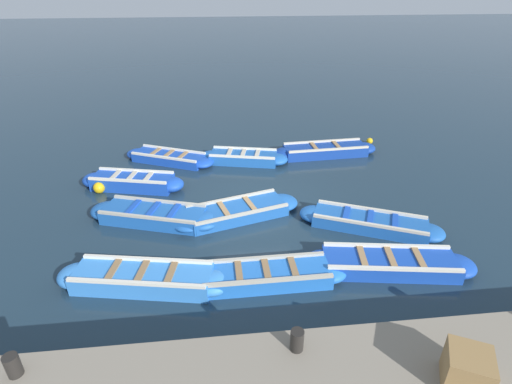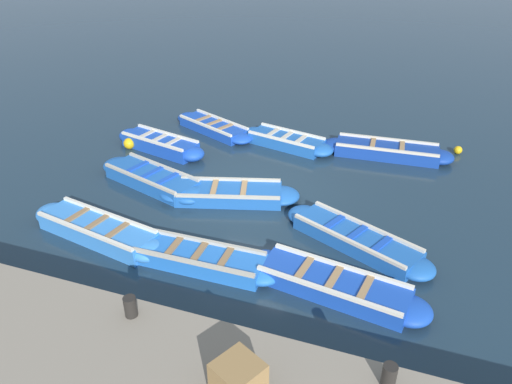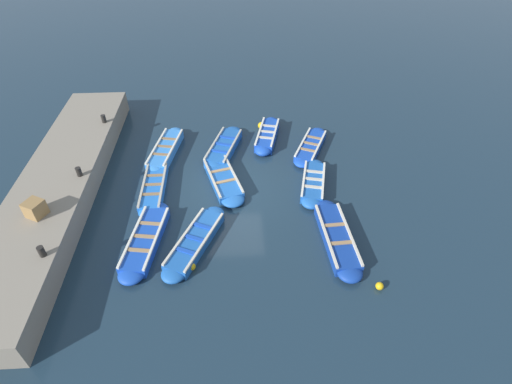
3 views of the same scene
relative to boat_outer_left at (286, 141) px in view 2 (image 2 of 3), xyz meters
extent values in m
plane|color=#1C303F|center=(-3.24, -0.07, -0.17)|extent=(120.00, 120.00, 0.00)
cube|color=#1E59AD|center=(0.00, 0.00, -0.01)|extent=(1.34, 2.44, 0.33)
ellipsoid|color=#1E59AD|center=(0.26, 1.13, -0.01)|extent=(0.93, 0.95, 0.33)
ellipsoid|color=#1E59AD|center=(-0.26, -1.13, -0.01)|extent=(0.93, 0.95, 0.33)
cube|color=silver|center=(-0.37, 0.09, 0.20)|extent=(0.58, 2.23, 0.07)
cube|color=silver|center=(0.37, -0.09, 0.20)|extent=(0.58, 2.23, 0.07)
cube|color=beige|center=(0.11, 0.48, 0.18)|extent=(0.75, 0.30, 0.04)
cube|color=beige|center=(0.00, 0.00, 0.18)|extent=(0.75, 0.30, 0.04)
cube|color=beige|center=(-0.11, -0.48, 0.18)|extent=(0.75, 0.30, 0.04)
cube|color=#1947B7|center=(0.32, 2.60, -0.03)|extent=(1.79, 2.64, 0.29)
ellipsoid|color=#1947B7|center=(0.84, 3.75, -0.03)|extent=(1.02, 1.03, 0.29)
ellipsoid|color=#1947B7|center=(-0.20, 1.45, -0.03)|extent=(1.02, 1.03, 0.29)
cube|color=silver|center=(-0.02, 2.75, 0.16)|extent=(1.09, 2.29, 0.07)
cube|color=silver|center=(0.66, 2.44, 0.16)|extent=(1.09, 2.29, 0.07)
cube|color=#9E7A51|center=(0.54, 3.09, 0.14)|extent=(0.72, 0.43, 0.04)
cube|color=#9E7A51|center=(0.32, 2.60, 0.14)|extent=(0.72, 0.43, 0.04)
cube|color=#9E7A51|center=(0.10, 2.11, 0.14)|extent=(0.72, 0.43, 0.04)
cube|color=navy|center=(0.31, -3.02, 0.00)|extent=(1.06, 3.03, 0.35)
ellipsoid|color=navy|center=(0.22, -1.53, 0.00)|extent=(0.86, 0.89, 0.35)
ellipsoid|color=navy|center=(0.39, -4.51, 0.00)|extent=(0.86, 0.89, 0.35)
cube|color=beige|center=(-0.09, -3.04, 0.21)|extent=(0.25, 2.92, 0.07)
cube|color=beige|center=(0.71, -2.99, 0.21)|extent=(0.25, 2.92, 0.07)
cube|color=#9E7A51|center=(0.28, -2.59, 0.20)|extent=(0.79, 0.18, 0.04)
cube|color=#9E7A51|center=(0.33, -3.44, 0.20)|extent=(0.79, 0.18, 0.04)
cube|color=#1E59AD|center=(-4.51, -2.91, -0.02)|extent=(1.95, 2.96, 0.31)
ellipsoid|color=#1E59AD|center=(-3.92, -1.60, -0.02)|extent=(1.04, 1.05, 0.31)
ellipsoid|color=#1E59AD|center=(-5.09, -4.22, -0.02)|extent=(1.04, 1.05, 0.31)
cube|color=beige|center=(-4.86, -2.76, 0.17)|extent=(1.22, 2.60, 0.07)
cube|color=beige|center=(-4.16, -3.07, 0.17)|extent=(1.22, 2.60, 0.07)
cube|color=#1947B7|center=(-4.26, -2.36, 0.16)|extent=(0.74, 0.43, 0.04)
cube|color=#1947B7|center=(-4.51, -2.91, 0.16)|extent=(0.74, 0.43, 0.04)
cube|color=#1947B7|center=(-4.76, -3.47, 0.16)|extent=(0.74, 0.43, 0.04)
cube|color=#1E59AD|center=(-3.59, 0.46, -0.02)|extent=(1.68, 2.81, 0.30)
ellipsoid|color=#1E59AD|center=(-3.96, 1.73, -0.02)|extent=(1.12, 1.14, 0.30)
ellipsoid|color=#1E59AD|center=(-3.22, -0.81, -0.02)|extent=(1.12, 1.14, 0.30)
cube|color=#B2AD9E|center=(-4.02, 0.34, 0.17)|extent=(0.80, 2.51, 0.07)
cube|color=#B2AD9E|center=(-3.16, 0.59, 0.17)|extent=(0.80, 2.51, 0.07)
cube|color=#9E7A51|center=(-3.69, 0.82, 0.15)|extent=(0.86, 0.37, 0.04)
cube|color=#9E7A51|center=(-3.48, 0.10, 0.15)|extent=(0.86, 0.37, 0.04)
cube|color=#1E59AD|center=(-3.57, 2.69, 0.00)|extent=(1.70, 2.85, 0.35)
ellipsoid|color=#1E59AD|center=(-3.16, 3.97, 0.00)|extent=(1.08, 1.10, 0.35)
ellipsoid|color=#1E59AD|center=(-3.97, 1.40, 0.00)|extent=(1.08, 1.10, 0.35)
cube|color=#B2AD9E|center=(-3.97, 2.82, 0.21)|extent=(0.87, 2.55, 0.07)
cube|color=#B2AD9E|center=(-3.16, 2.56, 0.21)|extent=(0.87, 2.55, 0.07)
cube|color=#1947B7|center=(-3.39, 3.23, 0.19)|extent=(0.82, 0.38, 0.04)
cube|color=#1947B7|center=(-3.57, 2.69, 0.19)|extent=(0.82, 0.38, 0.04)
cube|color=#1947B7|center=(-3.74, 2.14, 0.19)|extent=(0.82, 0.38, 0.04)
cube|color=#1947B7|center=(-1.56, 3.55, 0.02)|extent=(1.34, 2.58, 0.39)
ellipsoid|color=#1947B7|center=(-1.27, 4.74, 0.02)|extent=(0.88, 0.90, 0.39)
ellipsoid|color=#1947B7|center=(-1.84, 2.35, 0.02)|extent=(0.88, 0.90, 0.39)
cube|color=silver|center=(-1.90, 3.63, 0.26)|extent=(0.64, 2.37, 0.07)
cube|color=silver|center=(-1.21, 3.46, 0.26)|extent=(0.64, 2.37, 0.07)
cube|color=beige|center=(-1.43, 4.06, 0.24)|extent=(0.71, 0.30, 0.04)
cube|color=beige|center=(-1.56, 3.55, 0.24)|extent=(0.71, 0.30, 0.04)
cube|color=beige|center=(-1.68, 3.04, 0.24)|extent=(0.71, 0.30, 0.04)
cube|color=#3884E0|center=(-6.13, 2.61, 0.01)|extent=(1.36, 2.99, 0.38)
ellipsoid|color=#3884E0|center=(-5.86, 4.03, 0.01)|extent=(0.91, 0.93, 0.38)
ellipsoid|color=#3884E0|center=(-6.40, 1.19, 0.01)|extent=(0.91, 0.93, 0.38)
cube|color=silver|center=(-6.50, 2.68, 0.24)|extent=(0.60, 2.80, 0.07)
cube|color=silver|center=(-5.76, 2.54, 0.24)|extent=(0.60, 2.80, 0.07)
cube|color=olive|center=(-6.02, 3.22, 0.22)|extent=(0.75, 0.27, 0.04)
cube|color=olive|center=(-6.13, 2.61, 0.22)|extent=(0.75, 0.27, 0.04)
cube|color=olive|center=(-6.24, 2.01, 0.22)|extent=(0.75, 0.27, 0.04)
cube|color=blue|center=(-6.29, 0.03, -0.01)|extent=(0.85, 2.74, 0.33)
ellipsoid|color=blue|center=(-6.30, 1.39, -0.01)|extent=(0.76, 0.79, 0.33)
ellipsoid|color=blue|center=(-6.28, -1.34, -0.01)|extent=(0.76, 0.79, 0.33)
cube|color=#B2AD9E|center=(-6.66, 0.02, 0.19)|extent=(0.10, 2.68, 0.07)
cube|color=#B2AD9E|center=(-5.92, 0.03, 0.19)|extent=(0.10, 2.68, 0.07)
cube|color=olive|center=(-6.30, 0.61, 0.17)|extent=(0.72, 0.15, 0.04)
cube|color=olive|center=(-6.29, 0.03, 0.17)|extent=(0.72, 0.15, 0.04)
cube|color=olive|center=(-6.29, -0.55, 0.17)|extent=(0.72, 0.15, 0.04)
cube|color=#1947B7|center=(-6.19, -2.75, -0.01)|extent=(1.33, 3.01, 0.33)
ellipsoid|color=#1947B7|center=(-5.97, -1.31, -0.01)|extent=(0.95, 0.97, 0.33)
ellipsoid|color=#1947B7|center=(-6.41, -4.19, -0.01)|extent=(0.95, 0.97, 0.33)
cube|color=silver|center=(-6.59, -2.69, 0.19)|extent=(0.51, 2.83, 0.07)
cube|color=silver|center=(-5.78, -2.81, 0.19)|extent=(0.51, 2.83, 0.07)
cube|color=#9E7A51|center=(-6.09, -2.14, 0.17)|extent=(0.80, 0.26, 0.04)
cube|color=#9E7A51|center=(-6.19, -2.75, 0.17)|extent=(0.80, 0.26, 0.04)
cube|color=#9E7A51|center=(-6.28, -3.36, 0.17)|extent=(0.80, 0.26, 0.04)
cube|color=gray|center=(-9.83, -0.07, 0.32)|extent=(2.61, 13.78, 0.98)
cylinder|color=black|center=(-8.88, -3.98, 0.98)|extent=(0.20, 0.20, 0.35)
cylinder|color=black|center=(-8.88, -0.07, 0.98)|extent=(0.20, 0.20, 0.35)
cube|color=olive|center=(-9.68, -2.17, 1.08)|extent=(0.75, 0.75, 0.56)
sphere|color=#EAB214|center=(-1.76, 4.51, 0.00)|extent=(0.34, 0.34, 0.34)
sphere|color=#EAB214|center=(-4.55, -3.95, -0.05)|extent=(0.24, 0.24, 0.24)
sphere|color=#EAB214|center=(1.20, -5.03, -0.05)|extent=(0.25, 0.25, 0.25)
camera|label=1|loc=(-12.83, 0.96, 5.62)|focal=28.00mm
camera|label=2|loc=(-13.67, -3.81, 6.34)|focal=35.00mm
camera|label=3|loc=(-2.97, -12.22, 9.94)|focal=28.00mm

